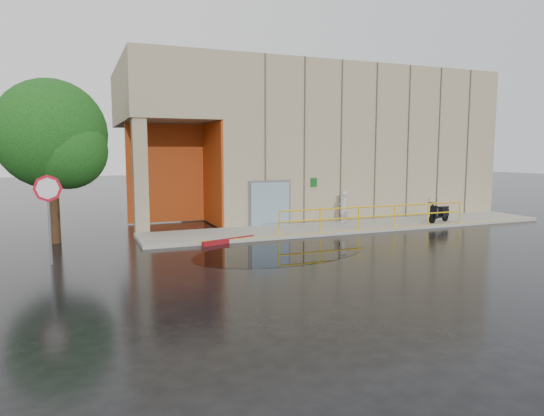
{
  "coord_description": "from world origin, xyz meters",
  "views": [
    {
      "loc": [
        -8.14,
        -15.0,
        3.62
      ],
      "look_at": [
        -0.87,
        3.0,
        1.32
      ],
      "focal_mm": 32.0,
      "sensor_mm": 36.0,
      "label": 1
    }
  ],
  "objects_px": {
    "person": "(343,207)",
    "red_curb": "(229,241)",
    "stop_sign": "(48,200)",
    "tree_near": "(55,138)",
    "scooter": "(440,208)"
  },
  "relations": [
    {
      "from": "person",
      "to": "red_curb",
      "type": "distance_m",
      "value": 6.79
    },
    {
      "from": "stop_sign",
      "to": "tree_near",
      "type": "relative_size",
      "value": 0.45
    },
    {
      "from": "scooter",
      "to": "red_curb",
      "type": "bearing_deg",
      "value": 165.59
    },
    {
      "from": "scooter",
      "to": "stop_sign",
      "type": "relative_size",
      "value": 0.56
    },
    {
      "from": "red_curb",
      "to": "tree_near",
      "type": "xyz_separation_m",
      "value": [
        -6.18,
        2.42,
        4.0
      ]
    },
    {
      "from": "stop_sign",
      "to": "red_curb",
      "type": "distance_m",
      "value": 6.78
    },
    {
      "from": "red_curb",
      "to": "tree_near",
      "type": "bearing_deg",
      "value": 158.64
    },
    {
      "from": "person",
      "to": "tree_near",
      "type": "height_order",
      "value": "tree_near"
    },
    {
      "from": "scooter",
      "to": "stop_sign",
      "type": "bearing_deg",
      "value": 169.17
    },
    {
      "from": "stop_sign",
      "to": "red_curb",
      "type": "xyz_separation_m",
      "value": [
        6.34,
        1.39,
        -1.98
      ]
    },
    {
      "from": "scooter",
      "to": "red_curb",
      "type": "height_order",
      "value": "scooter"
    },
    {
      "from": "person",
      "to": "stop_sign",
      "type": "relative_size",
      "value": 0.53
    },
    {
      "from": "tree_near",
      "to": "stop_sign",
      "type": "bearing_deg",
      "value": -92.38
    },
    {
      "from": "scooter",
      "to": "tree_near",
      "type": "xyz_separation_m",
      "value": [
        -17.03,
        1.88,
        3.24
      ]
    },
    {
      "from": "tree_near",
      "to": "person",
      "type": "bearing_deg",
      "value": -1.35
    }
  ]
}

